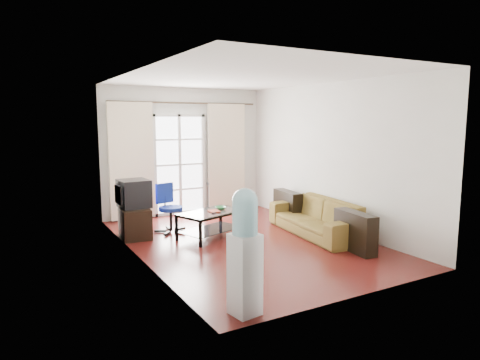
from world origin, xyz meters
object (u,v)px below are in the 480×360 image
at_px(crt_tv, 133,194).
at_px(task_chair, 170,218).
at_px(water_cooler, 245,249).
at_px(sofa, 317,217).
at_px(coffee_table, 211,221).
at_px(tv_stand, 135,223).

relative_size(crt_tv, task_chair, 0.63).
height_order(crt_tv, water_cooler, water_cooler).
height_order(crt_tv, task_chair, crt_tv).
distance_m(crt_tv, water_cooler, 3.59).
relative_size(sofa, coffee_table, 1.74).
relative_size(tv_stand, task_chair, 0.80).
bearing_deg(tv_stand, crt_tv, 95.76).
bearing_deg(coffee_table, water_cooler, -109.02).
bearing_deg(crt_tv, coffee_table, -35.26).
height_order(coffee_table, water_cooler, water_cooler).
xyz_separation_m(sofa, task_chair, (-2.22, 1.43, -0.05)).
relative_size(coffee_table, water_cooler, 0.95).
xyz_separation_m(tv_stand, crt_tv, (-0.00, 0.07, 0.50)).
height_order(task_chair, water_cooler, water_cooler).
relative_size(sofa, task_chair, 2.52).
bearing_deg(coffee_table, tv_stand, 149.96).
bearing_deg(tv_stand, coffee_table, -24.52).
relative_size(sofa, water_cooler, 1.66).
xyz_separation_m(crt_tv, water_cooler, (0.17, -3.59, -0.06)).
xyz_separation_m(tv_stand, water_cooler, (0.17, -3.52, 0.44)).
bearing_deg(sofa, tv_stand, -109.02).
bearing_deg(crt_tv, water_cooler, -89.97).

